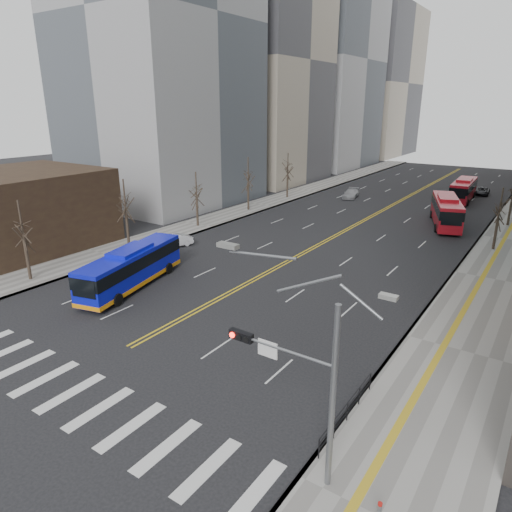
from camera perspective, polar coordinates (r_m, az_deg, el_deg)
ground at (r=28.03m, az=-23.56°, el=-14.63°), size 220.00×220.00×0.00m
sidewalk_left at (r=69.38m, az=0.61°, el=6.44°), size 5.00×130.00×0.15m
crosswalk at (r=28.03m, az=-23.56°, el=-14.62°), size 26.70×4.00×0.01m
centerline at (r=71.30m, az=16.38°, el=5.96°), size 0.55×100.00×0.01m
office_towers at (r=83.26m, az=21.30°, el=23.81°), size 83.00×134.00×58.00m
storefront at (r=53.57m, az=-28.73°, el=4.83°), size 14.00×18.00×8.00m
signal_mast at (r=18.19m, az=5.45°, el=-14.01°), size 5.37×0.37×9.39m
pedestrian_railing at (r=23.30m, az=11.37°, el=-18.17°), size 0.06×6.06×1.02m
street_trees at (r=54.89m, az=2.73°, el=8.30°), size 35.20×47.20×7.60m
blue_bus at (r=39.17m, az=-15.28°, el=-1.28°), size 5.13×11.86×3.39m
red_bus_near at (r=61.89m, az=22.70°, el=5.38°), size 6.16×11.91×3.68m
red_bus_far at (r=78.91m, az=24.51°, el=7.66°), size 3.22×11.25×3.53m
car_white at (r=49.55m, az=-10.15°, el=1.87°), size 2.69×4.14×1.29m
car_dark_mid at (r=69.65m, az=21.97°, el=5.73°), size 3.04×4.86×1.54m
car_silver at (r=76.18m, az=11.77°, el=7.64°), size 2.89×5.22×1.43m
car_dark_far at (r=86.13m, az=26.43°, el=7.27°), size 2.30×4.59×1.25m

